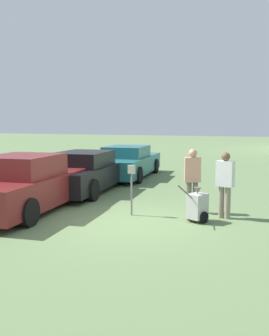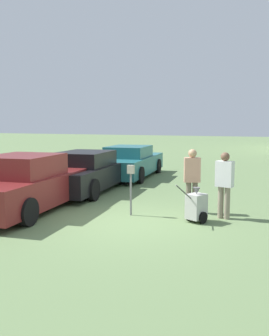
{
  "view_description": "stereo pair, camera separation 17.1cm",
  "coord_description": "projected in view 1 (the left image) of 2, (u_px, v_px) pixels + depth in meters",
  "views": [
    {
      "loc": [
        3.58,
        -8.09,
        2.37
      ],
      "look_at": [
        -0.49,
        1.65,
        1.1
      ],
      "focal_mm": 40.0,
      "sensor_mm": 36.0,
      "label": 1
    },
    {
      "loc": [
        3.74,
        -8.02,
        2.37
      ],
      "look_at": [
        -0.49,
        1.65,
        1.1
      ],
      "focal_mm": 40.0,
      "sensor_mm": 36.0,
      "label": 2
    }
  ],
  "objects": [
    {
      "name": "parked_car_maroon",
      "position": [
        26.0,
        185.0,
        10.14
      ],
      "size": [
        2.5,
        4.93,
        1.53
      ],
      "rotation": [
        0.0,
        0.0,
        0.13
      ],
      "color": "maroon",
      "rests_on": "ground_plane"
    },
    {
      "name": "parked_car_black",
      "position": [
        86.0,
        172.0,
        13.08
      ],
      "size": [
        2.45,
        5.31,
        1.4
      ],
      "rotation": [
        0.0,
        0.0,
        0.13
      ],
      "color": "black",
      "rests_on": "ground_plane"
    },
    {
      "name": "ground_plane",
      "position": [
        127.0,
        221.0,
        9.07
      ],
      "size": [
        120.0,
        120.0,
        0.0
      ],
      "primitive_type": "plane",
      "color": "#607A4C"
    },
    {
      "name": "person_worker",
      "position": [
        192.0,
        177.0,
        9.89
      ],
      "size": [
        0.47,
        0.36,
        1.69
      ],
      "rotation": [
        0.0,
        0.0,
        3.52
      ],
      "color": "#665B4C",
      "rests_on": "ground_plane"
    },
    {
      "name": "person_supervisor",
      "position": [
        225.0,
        181.0,
        9.27
      ],
      "size": [
        0.46,
        0.3,
        1.66
      ],
      "rotation": [
        0.0,
        0.0,
        2.93
      ],
      "color": "gray",
      "rests_on": "ground_plane"
    },
    {
      "name": "parked_car_teal",
      "position": [
        128.0,
        162.0,
        16.44
      ],
      "size": [
        2.5,
        5.36,
        1.38
      ],
      "rotation": [
        0.0,
        0.0,
        0.13
      ],
      "color": "#23666B",
      "rests_on": "ground_plane"
    },
    {
      "name": "equipment_cart",
      "position": [
        197.0,
        206.0,
        9.0
      ],
      "size": [
        0.58,
        0.98,
        1.0
      ],
      "rotation": [
        0.0,
        0.0,
        -0.4
      ],
      "color": "#B2B2AD",
      "rests_on": "ground_plane"
    },
    {
      "name": "parking_meter",
      "position": [
        132.0,
        180.0,
        9.58
      ],
      "size": [
        0.18,
        0.09,
        1.3
      ],
      "color": "slate",
      "rests_on": "ground_plane"
    }
  ]
}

